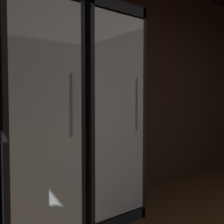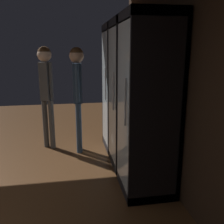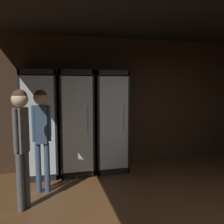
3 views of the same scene
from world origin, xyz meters
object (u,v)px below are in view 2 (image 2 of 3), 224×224
object	(u,v)px
cooler_far_left	(124,90)
shopper_near	(77,85)
cooler_left	(135,97)
shopper_far	(46,82)
cooler_center	(152,109)

from	to	relation	value
cooler_far_left	shopper_near	bearing A→B (deg)	-85.09
cooler_left	shopper_far	size ratio (longest dim) A/B	1.20
cooler_center	shopper_far	xyz separation A→B (m)	(-1.61, -1.30, 0.13)
cooler_left	shopper_near	bearing A→B (deg)	-129.20
cooler_center	shopper_near	distance (m)	1.57
shopper_near	cooler_center	bearing A→B (deg)	30.24
shopper_near	cooler_left	bearing A→B (deg)	50.80
cooler_far_left	cooler_left	xyz separation A→B (m)	(0.71, 0.00, 0.01)
cooler_center	shopper_far	bearing A→B (deg)	-141.05
cooler_left	shopper_near	distance (m)	1.02
cooler_far_left	cooler_center	bearing A→B (deg)	0.04
cooler_left	cooler_center	world-z (taller)	same
shopper_near	shopper_far	distance (m)	0.57
shopper_near	shopper_far	size ratio (longest dim) A/B	0.99
cooler_left	cooler_center	bearing A→B (deg)	0.07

